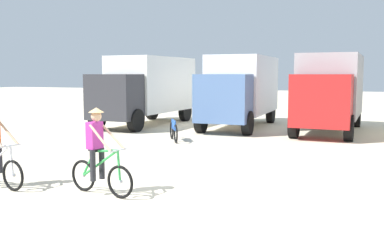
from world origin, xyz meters
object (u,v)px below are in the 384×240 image
object	(u,v)px
box_truck_grey_hauler	(330,89)
cyclist_cowboy_hat	(99,154)
box_truck_white_box	(147,87)
bicycle_spare	(174,130)
box_truck_avon_van	(241,87)

from	to	relation	value
box_truck_grey_hauler	cyclist_cowboy_hat	size ratio (longest dim) A/B	3.74
box_truck_white_box	cyclist_cowboy_hat	bearing A→B (deg)	-66.90
cyclist_cowboy_hat	bicycle_spare	size ratio (longest dim) A/B	1.22
cyclist_cowboy_hat	bicycle_spare	xyz separation A→B (m)	(-1.61, 7.41, -0.45)
cyclist_cowboy_hat	box_truck_white_box	bearing A→B (deg)	113.10
bicycle_spare	cyclist_cowboy_hat	bearing A→B (deg)	-77.70
box_truck_avon_van	box_truck_grey_hauler	bearing A→B (deg)	-2.49
box_truck_avon_van	box_truck_grey_hauler	distance (m)	4.08
cyclist_cowboy_hat	bicycle_spare	world-z (taller)	cyclist_cowboy_hat
box_truck_white_box	cyclist_cowboy_hat	world-z (taller)	box_truck_white_box
box_truck_avon_van	bicycle_spare	distance (m)	5.62
box_truck_white_box	box_truck_avon_van	distance (m)	4.65
box_truck_white_box	box_truck_avon_van	world-z (taller)	same
box_truck_avon_van	bicycle_spare	world-z (taller)	box_truck_avon_van
cyclist_cowboy_hat	box_truck_grey_hauler	bearing A→B (deg)	74.16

